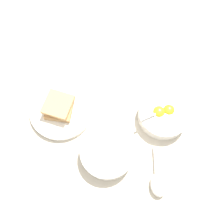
{
  "coord_description": "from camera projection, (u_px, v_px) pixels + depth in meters",
  "views": [
    {
      "loc": [
        -0.18,
        0.2,
        0.83
      ],
      "look_at": [
        0.09,
        0.04,
        0.02
      ],
      "focal_mm": 42.0,
      "sensor_mm": 36.0,
      "label": 1
    }
  ],
  "objects": [
    {
      "name": "toast_plate",
      "position": [
        62.0,
        110.0,
        0.88
      ],
      "size": [
        0.21,
        0.21,
        0.02
      ],
      "color": "white",
      "rests_on": "ground_plane"
    },
    {
      "name": "soup_spoon",
      "position": [
        159.0,
        181.0,
        0.79
      ],
      "size": [
        0.15,
        0.1,
        0.03
      ],
      "color": "white",
      "rests_on": "ground_plane"
    },
    {
      "name": "egg_bowl",
      "position": [
        164.0,
        115.0,
        0.86
      ],
      "size": [
        0.16,
        0.16,
        0.08
      ],
      "color": "white",
      "rests_on": "ground_plane"
    },
    {
      "name": "toast_sandwich",
      "position": [
        59.0,
        106.0,
        0.85
      ],
      "size": [
        0.13,
        0.12,
        0.04
      ],
      "color": "tan",
      "rests_on": "toast_plate"
    },
    {
      "name": "congee_bowl",
      "position": [
        107.0,
        152.0,
        0.81
      ],
      "size": [
        0.17,
        0.17,
        0.05
      ],
      "color": "white",
      "rests_on": "ground_plane"
    },
    {
      "name": "ground_plane",
      "position": [
        137.0,
        130.0,
        0.86
      ],
      "size": [
        3.0,
        3.0,
        0.0
      ],
      "primitive_type": "plane",
      "color": "beige"
    }
  ]
}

